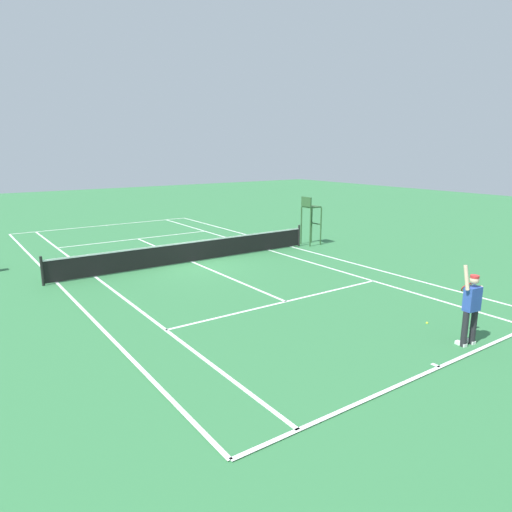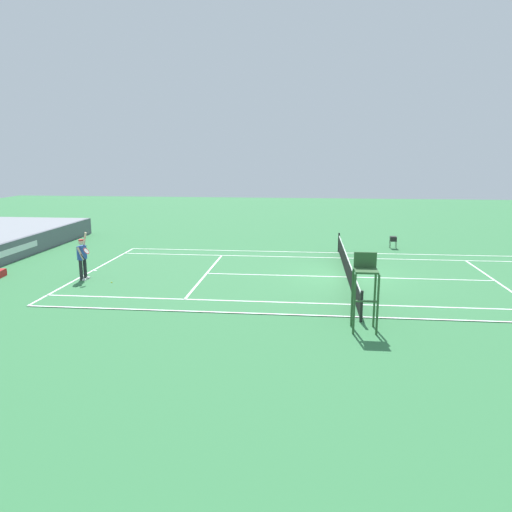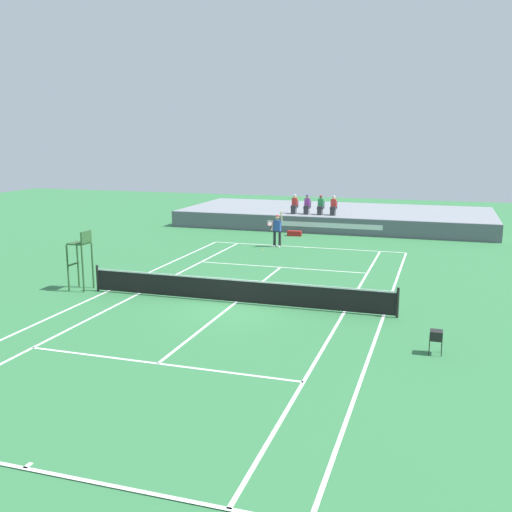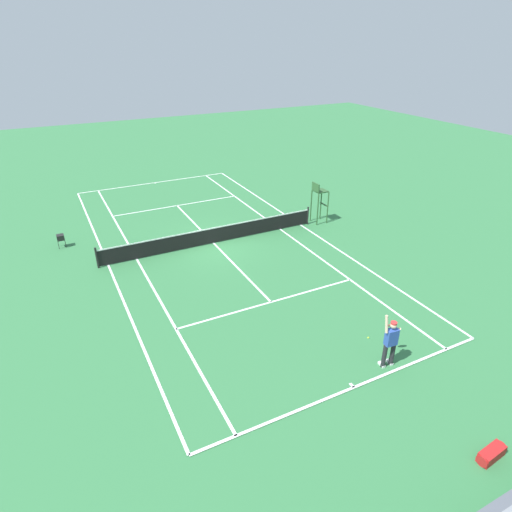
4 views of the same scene
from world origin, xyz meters
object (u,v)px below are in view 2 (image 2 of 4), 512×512
object	(u,v)px
tennis_player	(82,258)
ball_hopper	(393,239)
tennis_ball	(112,282)
umpire_chair	(365,282)

from	to	relation	value
tennis_player	ball_hopper	distance (m)	17.27
tennis_player	tennis_ball	xyz separation A→B (m)	(-0.42, -1.43, -0.96)
umpire_chair	ball_hopper	bearing A→B (deg)	-13.06
umpire_chair	ball_hopper	distance (m)	14.33
tennis_player	ball_hopper	world-z (taller)	tennis_player
tennis_ball	umpire_chair	xyz separation A→B (m)	(-4.60, -10.12, 1.52)
tennis_ball	umpire_chair	bearing A→B (deg)	-114.43
tennis_ball	ball_hopper	world-z (taller)	ball_hopper
tennis_player	umpire_chair	distance (m)	12.61
umpire_chair	tennis_player	bearing A→B (deg)	66.52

